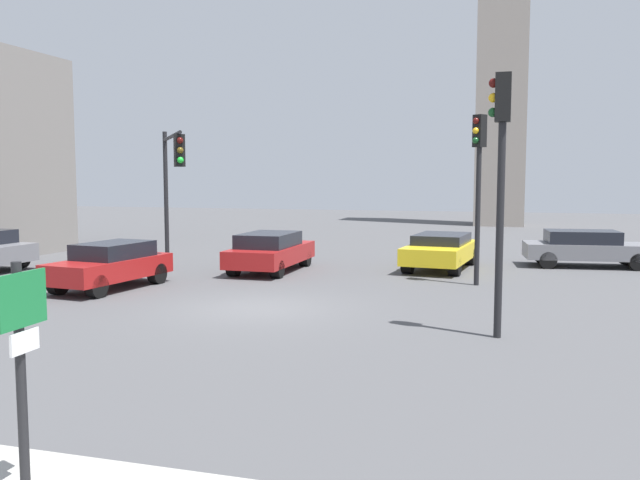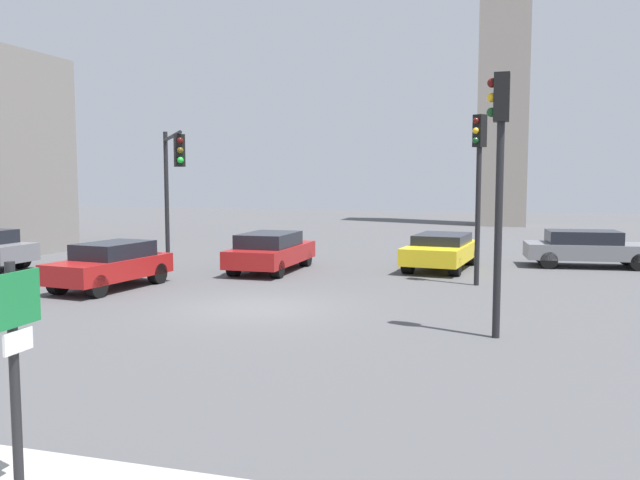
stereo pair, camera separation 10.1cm
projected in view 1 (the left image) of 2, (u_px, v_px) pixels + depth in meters
ground_plane at (258, 308)px, 17.28m from camera, size 104.58×104.58×0.00m
direction_sign at (22, 356)px, 6.57m from camera, size 0.13×0.67×2.43m
traffic_light_0 at (478, 167)px, 20.67m from camera, size 0.44×0.49×5.35m
traffic_light_1 at (172, 170)px, 22.55m from camera, size 2.73×3.77×5.10m
traffic_light_2 at (501, 156)px, 13.78m from camera, size 0.46×0.32×5.55m
car_0 at (586, 248)px, 25.28m from camera, size 4.82×2.37×1.39m
car_2 at (270, 251)px, 24.08m from camera, size 1.95×4.67×1.42m
car_3 at (441, 250)px, 24.71m from camera, size 2.48×4.80×1.30m
car_4 at (111, 264)px, 20.29m from camera, size 2.20×4.27×1.42m
skyline_tower at (504, 35)px, 46.47m from camera, size 3.43×3.43×26.72m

